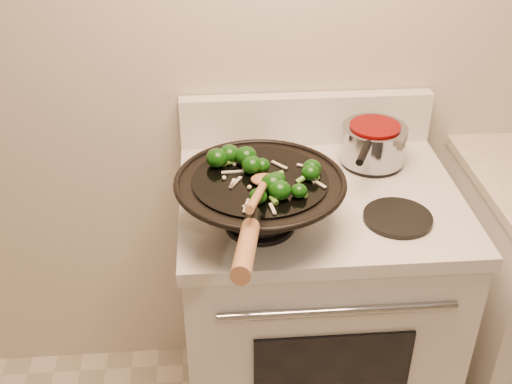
{
  "coord_description": "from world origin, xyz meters",
  "views": [
    {
      "loc": [
        -0.34,
        -0.32,
        1.88
      ],
      "look_at": [
        -0.24,
        1.0,
        1.04
      ],
      "focal_mm": 45.0,
      "sensor_mm": 36.0,
      "label": 1
    }
  ],
  "objects": [
    {
      "name": "wok",
      "position": [
        -0.23,
        1.01,
        1.01
      ],
      "size": [
        0.43,
        0.71,
        0.25
      ],
      "color": "black",
      "rests_on": "stove"
    },
    {
      "name": "stirfry",
      "position": [
        -0.23,
        1.03,
        1.08
      ],
      "size": [
        0.29,
        0.28,
        0.05
      ],
      "color": "#0B3408",
      "rests_on": "wok"
    },
    {
      "name": "stove",
      "position": [
        -0.04,
        1.17,
        0.47
      ],
      "size": [
        0.78,
        0.67,
        1.08
      ],
      "color": "silver",
      "rests_on": "ground"
    },
    {
      "name": "saucepan",
      "position": [
        0.13,
        1.32,
        0.99
      ],
      "size": [
        0.19,
        0.29,
        0.11
      ],
      "color": "#909398",
      "rests_on": "stove"
    },
    {
      "name": "wooden_spoon",
      "position": [
        -0.23,
        0.92,
        1.1
      ],
      "size": [
        0.11,
        0.33,
        0.13
      ],
      "color": "#99623C",
      "rests_on": "wok"
    }
  ]
}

